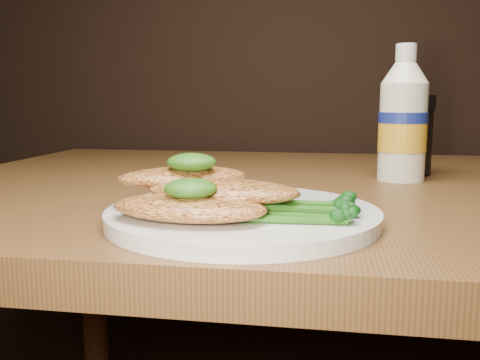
# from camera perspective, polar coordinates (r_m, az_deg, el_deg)

# --- Properties ---
(plate) EXTENTS (0.26, 0.26, 0.01)m
(plate) POSITION_cam_1_polar(r_m,az_deg,el_deg) (0.51, 0.30, -3.82)
(plate) COLOR silver
(plate) RESTS_ON dining_table
(chicken_front) EXTENTS (0.14, 0.08, 0.02)m
(chicken_front) POSITION_cam_1_polar(r_m,az_deg,el_deg) (0.46, -5.52, -2.98)
(chicken_front) COLOR #CB7F40
(chicken_front) RESTS_ON plate
(chicken_mid) EXTENTS (0.15, 0.08, 0.02)m
(chicken_mid) POSITION_cam_1_polar(r_m,az_deg,el_deg) (0.48, -1.86, -1.22)
(chicken_mid) COLOR #CB7F40
(chicken_mid) RESTS_ON plate
(chicken_back) EXTENTS (0.15, 0.12, 0.02)m
(chicken_back) POSITION_cam_1_polar(r_m,az_deg,el_deg) (0.53, -6.17, 0.33)
(chicken_back) COLOR #CB7F40
(chicken_back) RESTS_ON plate
(pesto_front) EXTENTS (0.05, 0.05, 0.02)m
(pesto_front) POSITION_cam_1_polar(r_m,az_deg,el_deg) (0.45, -5.36, -0.93)
(pesto_front) COLOR #0B3508
(pesto_front) RESTS_ON chicken_front
(pesto_back) EXTENTS (0.05, 0.05, 0.02)m
(pesto_back) POSITION_cam_1_polar(r_m,az_deg,el_deg) (0.51, -5.24, 1.91)
(pesto_back) COLOR #0B3508
(pesto_back) RESTS_ON chicken_back
(broccolini_bundle) EXTENTS (0.14, 0.12, 0.02)m
(broccolini_bundle) POSITION_cam_1_polar(r_m,az_deg,el_deg) (0.47, 5.79, -2.80)
(broccolini_bundle) COLOR #225813
(broccolini_bundle) RESTS_ON plate
(mayo_bottle) EXTENTS (0.07, 0.07, 0.19)m
(mayo_bottle) POSITION_cam_1_polar(r_m,az_deg,el_deg) (0.79, 17.16, 6.89)
(mayo_bottle) COLOR silver
(mayo_bottle) RESTS_ON dining_table
(pepper_grinder) EXTENTS (0.05, 0.05, 0.12)m
(pepper_grinder) POSITION_cam_1_polar(r_m,az_deg,el_deg) (0.86, 18.49, 4.60)
(pepper_grinder) COLOR black
(pepper_grinder) RESTS_ON dining_table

